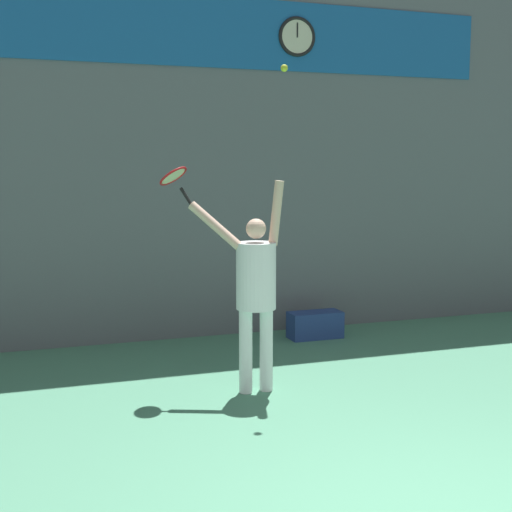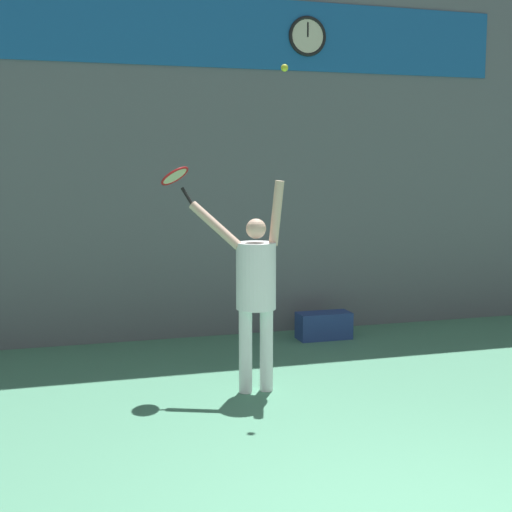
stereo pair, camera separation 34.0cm
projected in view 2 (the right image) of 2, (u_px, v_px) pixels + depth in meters
name	position (u px, v px, depth m)	size (l,w,h in m)	color
back_wall	(217.00, 143.00, 9.08)	(18.00, 0.10, 5.00)	slate
sponsor_banner	(217.00, 32.00, 8.85)	(7.70, 0.02, 0.87)	#195B9E
scoreboard_clock	(307.00, 36.00, 9.17)	(0.51, 0.05, 0.51)	beige
tennis_player	(255.00, 284.00, 6.89)	(0.89, 0.56, 2.07)	white
tennis_racket	(176.00, 178.00, 6.98)	(0.40, 0.40, 0.38)	black
tennis_ball	(284.00, 68.00, 6.66)	(0.07, 0.07, 0.07)	#CCDB2D
equipment_bag	(324.00, 326.00, 9.14)	(0.69, 0.31, 0.34)	navy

